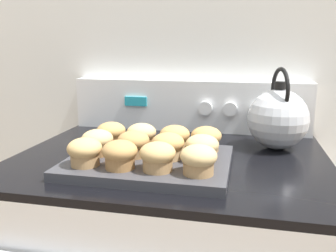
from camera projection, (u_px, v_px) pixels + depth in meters
wall_back at (193, 33)px, 1.17m from camera, size 8.00×0.05×2.40m
control_panel at (190, 106)px, 1.17m from camera, size 0.78×0.07×0.17m
muffin_pan at (149, 162)px, 0.83m from camera, size 0.37×0.29×0.02m
muffin_r0_c0 at (85, 152)px, 0.77m from camera, size 0.08×0.08×0.06m
muffin_r0_c1 at (120, 154)px, 0.75m from camera, size 0.08×0.08×0.06m
muffin_r0_c2 at (158, 156)px, 0.74m from camera, size 0.08×0.08×0.06m
muffin_r0_c3 at (199, 159)px, 0.72m from camera, size 0.08×0.08×0.06m
muffin_r1_c0 at (97, 142)px, 0.84m from camera, size 0.08×0.08×0.06m
muffin_r1_c1 at (133, 143)px, 0.83m from camera, size 0.08×0.08×0.06m
muffin_r1_c2 at (168, 146)px, 0.81m from camera, size 0.08×0.08×0.06m
muffin_r1_c3 at (202, 148)px, 0.80m from camera, size 0.08×0.08×0.06m
muffin_r2_c0 at (111, 133)px, 0.93m from camera, size 0.08×0.08×0.06m
muffin_r2_c1 at (142, 135)px, 0.91m from camera, size 0.08×0.08×0.06m
muffin_r2_c2 at (175, 137)px, 0.89m from camera, size 0.08×0.08×0.06m
muffin_r2_c3 at (206, 138)px, 0.88m from camera, size 0.08×0.08×0.06m
tea_kettle at (278, 118)px, 0.96m from camera, size 0.16×0.20×0.22m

